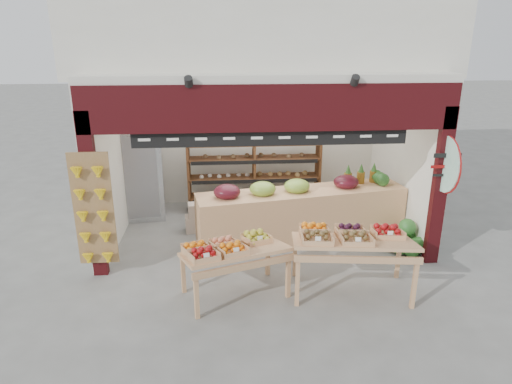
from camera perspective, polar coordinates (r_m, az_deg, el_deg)
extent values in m
plane|color=slate|center=(8.66, 1.02, -6.05)|extent=(60.00, 60.00, 0.00)
cube|color=silver|center=(10.35, -0.13, 6.95)|extent=(5.76, 0.18, 3.00)
cube|color=silver|center=(8.91, -17.51, 4.05)|extent=(0.18, 3.38, 3.00)
cube|color=silver|center=(9.37, 18.01, 4.72)|extent=(0.18, 3.38, 3.00)
cube|color=silver|center=(8.46, 0.75, 14.90)|extent=(5.76, 3.38, 0.12)
cube|color=silver|center=(9.54, 0.14, 22.23)|extent=(6.36, 4.60, 2.40)
cube|color=#33080B|center=(6.87, 1.98, 10.47)|extent=(5.70, 0.14, 0.70)
cube|color=#33080B|center=(7.42, -19.75, -0.56)|extent=(0.22, 0.14, 2.65)
cube|color=#33080B|center=(7.96, 21.95, 0.48)|extent=(0.22, 0.14, 2.65)
cube|color=black|center=(6.98, 1.91, 6.86)|extent=(4.20, 0.05, 0.26)
cylinder|color=white|center=(7.01, 2.70, 8.98)|extent=(0.34, 0.05, 0.34)
cube|color=olive|center=(7.39, -19.63, -2.07)|extent=(0.60, 0.04, 1.80)
cylinder|color=#C3F5DE|center=(7.77, 22.61, 3.23)|extent=(0.04, 0.90, 0.90)
cylinder|color=maroon|center=(7.75, 22.69, 3.18)|extent=(0.01, 0.92, 0.92)
cube|color=brown|center=(9.90, -8.36, 1.67)|extent=(0.05, 0.47, 1.50)
cube|color=brown|center=(9.90, -0.24, 1.88)|extent=(0.05, 0.47, 1.50)
cube|color=brown|center=(10.10, 7.72, 2.04)|extent=(0.05, 0.47, 1.50)
cube|color=brown|center=(10.03, -0.24, -0.42)|extent=(2.80, 0.47, 0.04)
cube|color=brown|center=(9.90, -0.24, 1.88)|extent=(2.80, 0.47, 0.04)
cube|color=brown|center=(9.78, -0.25, 4.23)|extent=(2.80, 0.47, 0.04)
cube|color=brown|center=(9.71, -0.25, 6.10)|extent=(2.80, 0.47, 0.04)
cone|color=olive|center=(9.66, -6.94, 6.75)|extent=(0.32, 0.32, 0.28)
cone|color=olive|center=(9.66, -2.48, 6.86)|extent=(0.32, 0.32, 0.28)
cone|color=olive|center=(9.71, 1.97, 6.94)|extent=(0.32, 0.32, 0.28)
cone|color=olive|center=(9.82, 6.34, 6.97)|extent=(0.32, 0.32, 0.28)
cube|color=silver|center=(9.73, -13.78, 2.36)|extent=(0.83, 0.83, 1.94)
cube|color=beige|center=(9.06, -7.62, -3.95)|extent=(0.40, 0.33, 0.32)
cube|color=beige|center=(8.94, -7.38, -2.23)|extent=(0.37, 0.31, 0.26)
cube|color=#16531F|center=(9.02, -4.07, -4.09)|extent=(0.38, 0.31, 0.26)
cube|color=beige|center=(9.39, -4.41, -3.20)|extent=(0.35, 0.29, 0.25)
cube|color=tan|center=(8.55, 5.71, -2.93)|extent=(3.95, 1.42, 0.97)
ellipsoid|color=#59141E|center=(7.99, -3.64, 0.02)|extent=(0.47, 0.43, 0.26)
ellipsoid|color=#8CB23F|center=(8.13, 0.84, 0.39)|extent=(0.47, 0.43, 0.26)
ellipsoid|color=#8CB23F|center=(8.32, 5.14, 0.74)|extent=(0.47, 0.43, 0.26)
ellipsoid|color=#59141E|center=(8.68, 11.20, 1.23)|extent=(0.47, 0.43, 0.26)
cylinder|color=olive|center=(8.86, 11.39, 1.66)|extent=(0.15, 0.15, 0.22)
cylinder|color=olive|center=(8.98, 12.95, 1.78)|extent=(0.15, 0.15, 0.22)
cylinder|color=olive|center=(9.10, 14.46, 1.89)|extent=(0.15, 0.15, 0.22)
cube|color=tan|center=(6.65, -2.67, -7.48)|extent=(1.69, 1.27, 0.22)
cube|color=tan|center=(6.37, -7.43, -13.10)|extent=(0.08, 0.08, 0.60)
cube|color=tan|center=(6.80, 4.04, -10.75)|extent=(0.08, 0.08, 0.60)
cube|color=tan|center=(6.98, -9.09, -10.11)|extent=(0.08, 0.08, 0.60)
cube|color=tan|center=(7.37, 1.48, -8.19)|extent=(0.08, 0.08, 0.60)
cube|color=tan|center=(6.84, 12.01, -6.06)|extent=(1.85, 1.17, 0.25)
cube|color=tan|center=(6.58, 5.19, -11.28)|extent=(0.07, 0.07, 0.72)
cube|color=tan|center=(6.86, 19.17, -10.99)|extent=(0.07, 0.07, 0.72)
cube|color=tan|center=(7.34, 4.89, -7.86)|extent=(0.07, 0.07, 0.72)
cube|color=tan|center=(7.59, 17.38, -7.77)|extent=(0.07, 0.07, 0.72)
sphere|color=#1E521B|center=(8.46, 17.56, -6.46)|extent=(0.31, 0.31, 0.31)
sphere|color=#1E521B|center=(8.59, 19.64, -6.30)|extent=(0.31, 0.31, 0.31)
sphere|color=#1E521B|center=(8.74, 16.77, -5.53)|extent=(0.31, 0.31, 0.31)
sphere|color=#1E521B|center=(8.87, 18.80, -5.40)|extent=(0.31, 0.31, 0.31)
sphere|color=#1E521B|center=(8.55, 18.38, -4.21)|extent=(0.31, 0.31, 0.31)
sphere|color=#1E521B|center=(8.43, 18.89, -6.70)|extent=(0.31, 0.31, 0.31)
sphere|color=#1E521B|center=(8.56, 16.46, -6.03)|extent=(0.31, 0.31, 0.31)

